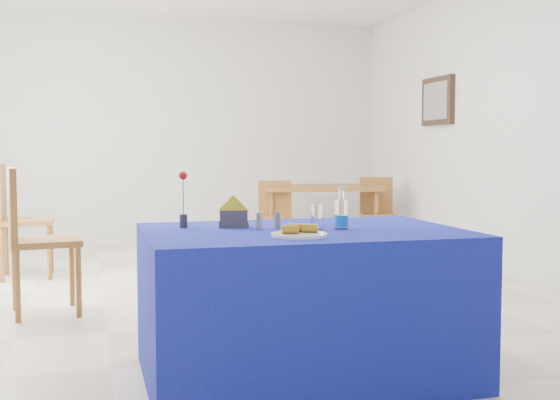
# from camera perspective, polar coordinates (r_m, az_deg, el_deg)

# --- Properties ---
(floor) EXTENTS (7.00, 7.00, 0.00)m
(floor) POSITION_cam_1_polar(r_m,az_deg,el_deg) (5.58, -2.54, -7.98)
(floor) COLOR beige
(floor) RESTS_ON ground
(room_shell) EXTENTS (7.00, 7.00, 7.00)m
(room_shell) POSITION_cam_1_polar(r_m,az_deg,el_deg) (5.49, -2.60, 10.16)
(room_shell) COLOR silver
(room_shell) RESTS_ON ground
(picture_frame) EXTENTS (0.06, 0.64, 0.52)m
(picture_frame) POSITION_cam_1_polar(r_m,az_deg,el_deg) (7.86, 12.70, 7.85)
(picture_frame) COLOR black
(picture_frame) RESTS_ON room_shell
(picture_art) EXTENTS (0.02, 0.52, 0.40)m
(picture_art) POSITION_cam_1_polar(r_m,az_deg,el_deg) (7.85, 12.54, 7.86)
(picture_art) COLOR #998C66
(picture_art) RESTS_ON room_shell
(plate) EXTENTS (0.27, 0.27, 0.01)m
(plate) POSITION_cam_1_polar(r_m,az_deg,el_deg) (3.28, 1.59, -2.84)
(plate) COLOR white
(plate) RESTS_ON blue_table
(drinking_glass) EXTENTS (0.06, 0.06, 0.13)m
(drinking_glass) POSITION_cam_1_polar(r_m,az_deg,el_deg) (3.59, 3.01, -1.34)
(drinking_glass) COLOR silver
(drinking_glass) RESTS_ON blue_table
(salt_shaker) EXTENTS (0.03, 0.03, 0.08)m
(salt_shaker) POSITION_cam_1_polar(r_m,az_deg,el_deg) (3.59, -1.72, -1.68)
(salt_shaker) COLOR gray
(salt_shaker) RESTS_ON blue_table
(pepper_shaker) EXTENTS (0.03, 0.03, 0.08)m
(pepper_shaker) POSITION_cam_1_polar(r_m,az_deg,el_deg) (3.61, -0.23, -1.65)
(pepper_shaker) COLOR slate
(pepper_shaker) RESTS_ON blue_table
(blue_table) EXTENTS (1.60, 1.10, 0.76)m
(blue_table) POSITION_cam_1_polar(r_m,az_deg,el_deg) (3.64, 1.90, -8.36)
(blue_table) COLOR #0F158E
(blue_table) RESTS_ON floor
(water_bottle) EXTENTS (0.07, 0.07, 0.21)m
(water_bottle) POSITION_cam_1_polar(r_m,az_deg,el_deg) (3.61, 4.99, -1.21)
(water_bottle) COLOR white
(water_bottle) RESTS_ON blue_table
(napkin_holder) EXTENTS (0.16, 0.08, 0.17)m
(napkin_holder) POSITION_cam_1_polar(r_m,az_deg,el_deg) (3.66, -3.79, -1.48)
(napkin_holder) COLOR #3A3A3F
(napkin_holder) RESTS_ON blue_table
(rose_vase) EXTENTS (0.04, 0.04, 0.29)m
(rose_vase) POSITION_cam_1_polar(r_m,az_deg,el_deg) (3.67, -7.86, -0.13)
(rose_vase) COLOR #2A2A2F
(rose_vase) RESTS_ON blue_table
(oak_table) EXTENTS (1.47, 1.07, 0.76)m
(oak_table) POSITION_cam_1_polar(r_m,az_deg,el_deg) (8.24, 3.24, 0.65)
(oak_table) COLOR olive
(oak_table) RESTS_ON floor
(chair_bg_left) EXTENTS (0.42, 0.42, 0.83)m
(chair_bg_left) POSITION_cam_1_polar(r_m,az_deg,el_deg) (7.76, -0.34, -1.02)
(chair_bg_left) COLOR brown
(chair_bg_left) RESTS_ON floor
(chair_bg_right) EXTENTS (0.47, 0.47, 0.85)m
(chair_bg_right) POSITION_cam_1_polar(r_m,az_deg,el_deg) (8.21, 7.92, -0.68)
(chair_bg_right) COLOR brown
(chair_bg_right) RESTS_ON floor
(chair_win_a) EXTENTS (0.52, 0.52, 1.04)m
(chair_win_a) POSITION_cam_1_polar(r_m,az_deg,el_deg) (5.23, -19.60, -2.33)
(chair_win_a) COLOR brown
(chair_win_a) RESTS_ON floor
(chair_win_b) EXTENTS (0.47, 0.47, 1.04)m
(chair_win_b) POSITION_cam_1_polar(r_m,az_deg,el_deg) (6.81, -20.72, -0.94)
(chair_win_b) COLOR brown
(chair_win_b) RESTS_ON floor
(banana_pieces) EXTENTS (0.19, 0.11, 0.04)m
(banana_pieces) POSITION_cam_1_polar(r_m,az_deg,el_deg) (3.30, 1.50, -2.32)
(banana_pieces) COLOR gold
(banana_pieces) RESTS_ON plate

